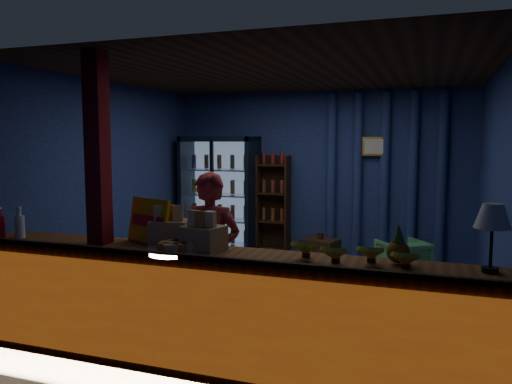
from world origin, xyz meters
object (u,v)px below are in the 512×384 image
shopkeeper (210,257)px  green_chair (403,260)px  table_lamp (493,219)px  pastry_tray (177,249)px

shopkeeper → green_chair: shopkeeper is taller
table_lamp → pastry_tray: bearing=-176.3°
shopkeeper → pastry_tray: shopkeeper is taller
table_lamp → shopkeeper: bearing=169.6°
green_chair → table_lamp: 3.37m
shopkeeper → table_lamp: size_ratio=3.30×
pastry_tray → green_chair: bearing=63.9°
shopkeeper → table_lamp: 2.38m
shopkeeper → green_chair: (1.56, 2.70, -0.52)m
shopkeeper → pastry_tray: bearing=-97.9°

